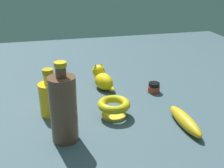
# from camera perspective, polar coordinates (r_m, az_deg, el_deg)

# --- Properties ---
(ground) EXTENTS (2.00, 2.00, 0.00)m
(ground) POSITION_cam_1_polar(r_m,az_deg,el_deg) (1.02, 0.00, -4.16)
(ground) COLOR #384C56
(bowl) EXTENTS (0.11, 0.11, 0.06)m
(bowl) POSITION_cam_1_polar(r_m,az_deg,el_deg) (0.93, 0.39, -4.48)
(bowl) COLOR gold
(bowl) RESTS_ON ground
(nail_polish_jar) EXTENTS (0.05, 0.05, 0.04)m
(nail_polish_jar) POSITION_cam_1_polar(r_m,az_deg,el_deg) (1.12, 8.43, -0.72)
(nail_polish_jar) COLOR #A73821
(nail_polish_jar) RESTS_ON ground
(cat_figurine) EXTENTS (0.14, 0.09, 0.10)m
(cat_figurine) POSITION_cam_1_polar(r_m,az_deg,el_deg) (1.14, -1.84, 1.14)
(cat_figurine) COLOR yellow
(cat_figurine) RESTS_ON ground
(bangle) EXTENTS (0.10, 0.10, 0.02)m
(bangle) POSITION_cam_1_polar(r_m,az_deg,el_deg) (1.13, -11.95, -1.54)
(bangle) COLOR gold
(bangle) RESTS_ON ground
(bottle_tall) EXTENTS (0.08, 0.08, 0.23)m
(bottle_tall) POSITION_cam_1_polar(r_m,az_deg,el_deg) (0.80, -9.72, -4.84)
(bottle_tall) COLOR brown
(bottle_tall) RESTS_ON ground
(bottle_short) EXTENTS (0.07, 0.07, 0.16)m
(bottle_short) POSITION_cam_1_polar(r_m,az_deg,el_deg) (0.96, -12.33, -2.62)
(bottle_short) COLOR yellow
(bottle_short) RESTS_ON ground
(banana) EXTENTS (0.19, 0.04, 0.04)m
(banana) POSITION_cam_1_polar(r_m,az_deg,el_deg) (0.91, 14.46, -7.17)
(banana) COLOR gold
(banana) RESTS_ON ground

